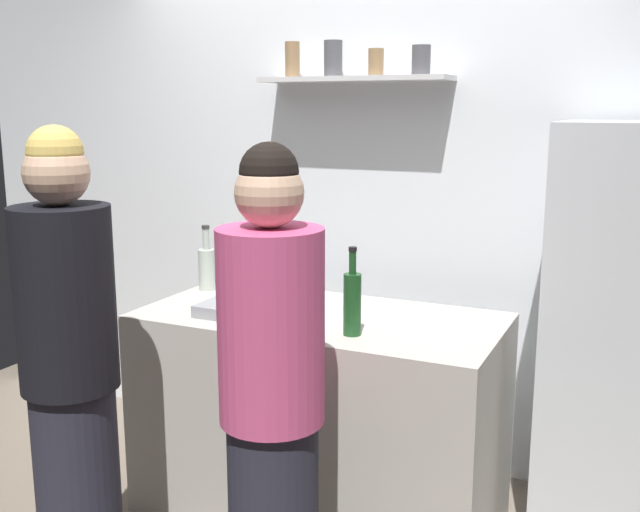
# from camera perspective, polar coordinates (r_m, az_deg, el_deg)

# --- Properties ---
(back_wall_assembly) EXTENTS (4.80, 0.32, 2.60)m
(back_wall_assembly) POSITION_cam_1_polar(r_m,az_deg,el_deg) (3.78, 2.77, 4.08)
(back_wall_assembly) COLOR white
(back_wall_assembly) RESTS_ON ground
(refrigerator) EXTENTS (0.66, 0.61, 1.73)m
(refrigerator) POSITION_cam_1_polar(r_m,az_deg,el_deg) (3.20, 23.04, -6.19)
(refrigerator) COLOR silver
(refrigerator) RESTS_ON ground
(counter) EXTENTS (1.50, 0.75, 0.94)m
(counter) POSITION_cam_1_polar(r_m,az_deg,el_deg) (3.25, -0.00, -12.50)
(counter) COLOR #B7B2A8
(counter) RESTS_ON ground
(baking_pan) EXTENTS (0.34, 0.24, 0.05)m
(baking_pan) POSITION_cam_1_polar(r_m,az_deg,el_deg) (3.09, -6.07, -4.14)
(baking_pan) COLOR gray
(baking_pan) RESTS_ON counter
(utensil_holder) EXTENTS (0.11, 0.11, 0.22)m
(utensil_holder) POSITION_cam_1_polar(r_m,az_deg,el_deg) (3.09, -0.94, -3.38)
(utensil_holder) COLOR #B2B2B7
(utensil_holder) RESTS_ON counter
(wine_bottle_green_glass) EXTENTS (0.07, 0.07, 0.34)m
(wine_bottle_green_glass) POSITION_cam_1_polar(r_m,az_deg,el_deg) (2.79, 2.51, -3.54)
(wine_bottle_green_glass) COLOR #19471E
(wine_bottle_green_glass) RESTS_ON counter
(wine_bottle_pale_glass) EXTENTS (0.08, 0.08, 0.31)m
(wine_bottle_pale_glass) POSITION_cam_1_polar(r_m,az_deg,el_deg) (3.52, -8.73, -0.82)
(wine_bottle_pale_glass) COLOR #B2BFB2
(wine_bottle_pale_glass) RESTS_ON counter
(water_bottle_plastic) EXTENTS (0.08, 0.08, 0.22)m
(water_bottle_plastic) POSITION_cam_1_polar(r_m,az_deg,el_deg) (3.30, -4.14, -1.81)
(water_bottle_plastic) COLOR silver
(water_bottle_plastic) RESTS_ON counter
(person_pink_top) EXTENTS (0.34, 0.34, 1.69)m
(person_pink_top) POSITION_cam_1_polar(r_m,az_deg,el_deg) (2.43, -3.71, -11.59)
(person_pink_top) COLOR #262633
(person_pink_top) RESTS_ON ground
(person_blonde) EXTENTS (0.34, 0.34, 1.73)m
(person_blonde) POSITION_cam_1_polar(r_m,az_deg,el_deg) (2.78, -18.69, -8.63)
(person_blonde) COLOR #262633
(person_blonde) RESTS_ON ground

